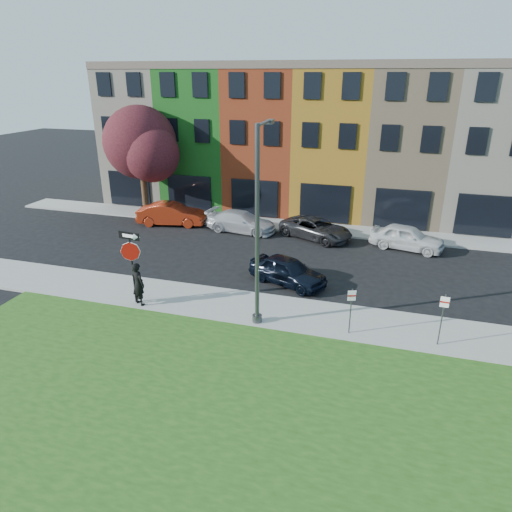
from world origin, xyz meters
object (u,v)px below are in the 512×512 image
(street_lamp, at_px, (258,228))
(sedan_near, at_px, (288,271))
(stop_sign, at_px, (131,253))
(man, at_px, (138,284))

(street_lamp, bearing_deg, sedan_near, 82.71)
(sedan_near, bearing_deg, street_lamp, -162.31)
(stop_sign, bearing_deg, sedan_near, 41.52)
(man, distance_m, street_lamp, 6.25)
(sedan_near, bearing_deg, man, 148.60)
(stop_sign, height_order, man, stop_sign)
(man, distance_m, sedan_near, 7.19)
(stop_sign, bearing_deg, man, -15.02)
(stop_sign, height_order, street_lamp, street_lamp)
(stop_sign, height_order, sedan_near, stop_sign)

